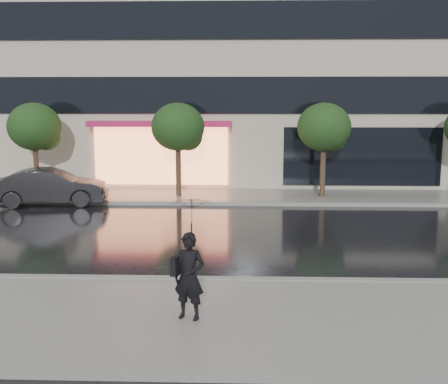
{
  "coord_description": "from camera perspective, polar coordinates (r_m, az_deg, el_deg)",
  "views": [
    {
      "loc": [
        -0.3,
        -13.16,
        4.11
      ],
      "look_at": [
        -0.86,
        3.25,
        1.4
      ],
      "focal_mm": 45.0,
      "sensor_mm": 36.0,
      "label": 1
    }
  ],
  "objects": [
    {
      "name": "office_building",
      "position": [
        31.51,
        2.62,
        18.3
      ],
      "size": [
        30.0,
        12.76,
        18.0
      ],
      "color": "#B7AE9A",
      "rests_on": "ground"
    },
    {
      "name": "sidewalk_far",
      "position": [
        23.76,
        2.66,
        -0.45
      ],
      "size": [
        60.0,
        3.5,
        0.12
      ],
      "primitive_type": "cube",
      "color": "slate",
      "rests_on": "ground"
    },
    {
      "name": "tree_mid_west",
      "position": [
        23.37,
        -4.55,
        6.43
      ],
      "size": [
        2.2,
        2.2,
        3.99
      ],
      "color": "#33261C",
      "rests_on": "ground"
    },
    {
      "name": "sidewalk_near",
      "position": [
        10.71,
        3.52,
        -12.88
      ],
      "size": [
        60.0,
        4.5,
        0.12
      ],
      "primitive_type": "cube",
      "color": "slate",
      "rests_on": "ground"
    },
    {
      "name": "tree_far_west",
      "position": [
        24.77,
        -18.56,
        6.15
      ],
      "size": [
        2.2,
        2.2,
        3.99
      ],
      "color": "#33261C",
      "rests_on": "ground"
    },
    {
      "name": "parked_car",
      "position": [
        23.0,
        -17.22,
        0.48
      ],
      "size": [
        4.54,
        2.12,
        1.44
      ],
      "primitive_type": "imported",
      "rotation": [
        0.0,
        0.0,
        1.71
      ],
      "color": "black",
      "rests_on": "ground"
    },
    {
      "name": "curb_near",
      "position": [
        12.82,
        3.25,
        -9.02
      ],
      "size": [
        60.0,
        0.25,
        0.14
      ],
      "primitive_type": "cube",
      "color": "gray",
      "rests_on": "ground"
    },
    {
      "name": "tree_mid_east",
      "position": [
        23.46,
        10.26,
        6.33
      ],
      "size": [
        2.2,
        2.2,
        3.99
      ],
      "color": "#33261C",
      "rests_on": "ground"
    },
    {
      "name": "pedestrian_with_umbrella",
      "position": [
        10.16,
        -3.42,
        -4.93
      ],
      "size": [
        1.13,
        1.14,
        2.27
      ],
      "rotation": [
        0.0,
        0.0,
        -0.31
      ],
      "color": "black",
      "rests_on": "sidewalk_near"
    },
    {
      "name": "ground",
      "position": [
        13.79,
        3.16,
        -7.99
      ],
      "size": [
        120.0,
        120.0,
        0.0
      ],
      "primitive_type": "plane",
      "color": "black",
      "rests_on": "ground"
    },
    {
      "name": "curb_far",
      "position": [
        22.03,
        2.71,
        -1.2
      ],
      "size": [
        60.0,
        0.25,
        0.14
      ],
      "primitive_type": "cube",
      "color": "gray",
      "rests_on": "ground"
    }
  ]
}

